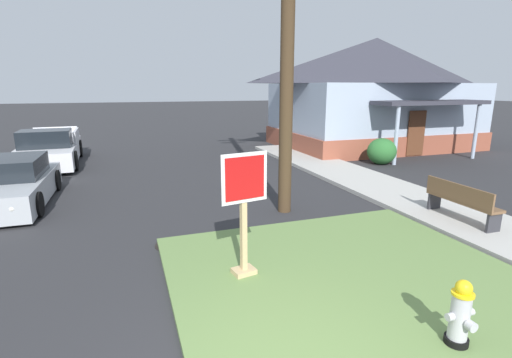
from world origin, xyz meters
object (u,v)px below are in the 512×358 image
(street_bench, at_px, (461,200))
(manhole_cover, at_px, (173,245))
(parked_sedan_silver, at_px, (10,185))
(stop_sign, at_px, (244,216))
(pickup_truck_white, at_px, (50,150))
(fire_hydrant, at_px, (460,315))

(street_bench, bearing_deg, manhole_cover, 171.04)
(manhole_cover, bearing_deg, parked_sedan_silver, 132.13)
(stop_sign, relative_size, manhole_cover, 2.89)
(manhole_cover, distance_m, street_bench, 6.40)
(stop_sign, height_order, manhole_cover, stop_sign)
(manhole_cover, bearing_deg, stop_sign, -61.35)
(street_bench, bearing_deg, pickup_truck_white, 133.28)
(parked_sedan_silver, bearing_deg, street_bench, -26.99)
(fire_hydrant, bearing_deg, pickup_truck_white, 115.13)
(parked_sedan_silver, xyz_separation_m, street_bench, (10.01, -5.10, 0.05))
(fire_hydrant, height_order, parked_sedan_silver, parked_sedan_silver)
(manhole_cover, xyz_separation_m, parked_sedan_silver, (-3.71, 4.10, 0.53))
(manhole_cover, bearing_deg, street_bench, -8.96)
(stop_sign, relative_size, parked_sedan_silver, 0.49)
(stop_sign, bearing_deg, street_bench, 7.86)
(pickup_truck_white, bearing_deg, stop_sign, -67.91)
(manhole_cover, xyz_separation_m, pickup_truck_white, (-3.63, 9.55, 0.61))
(stop_sign, xyz_separation_m, pickup_truck_white, (-4.58, 11.28, -0.46))
(fire_hydrant, distance_m, parked_sedan_silver, 10.57)
(fire_hydrant, relative_size, stop_sign, 0.41)
(street_bench, bearing_deg, parked_sedan_silver, 153.01)
(pickup_truck_white, height_order, street_bench, pickup_truck_white)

